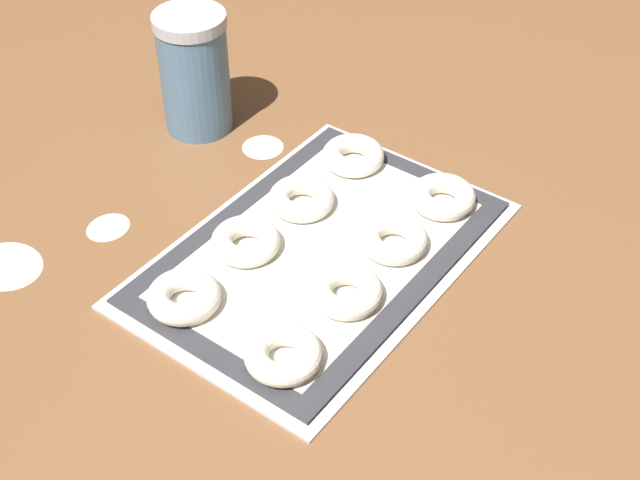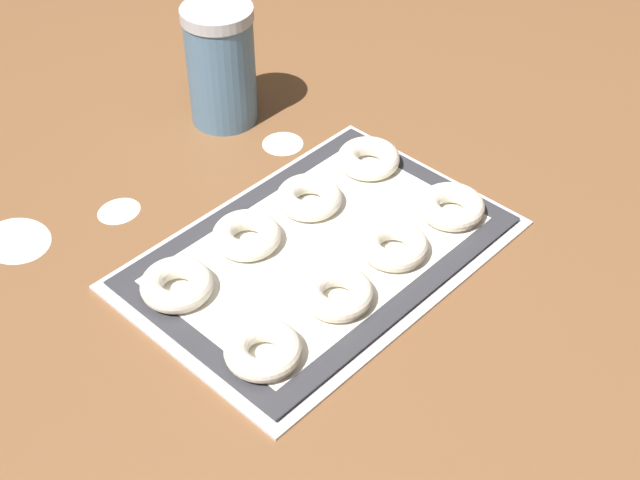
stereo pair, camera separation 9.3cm
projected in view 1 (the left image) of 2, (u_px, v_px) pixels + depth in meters
The scene contains 15 objects.
ground_plane at pixel (338, 258), 1.04m from camera, with size 2.80×2.80×0.00m, color brown.
baking_tray at pixel (320, 253), 1.04m from camera, with size 0.44×0.30×0.01m.
baking_mat at pixel (320, 249), 1.03m from camera, with size 0.41×0.27×0.00m.
bagel_front_far_left at pixel (283, 354), 0.89m from camera, with size 0.08×0.08×0.03m.
bagel_front_mid_left at pixel (346, 291), 0.96m from camera, with size 0.08×0.08×0.03m.
bagel_front_mid_right at pixel (393, 239), 1.02m from camera, with size 0.08×0.08×0.03m.
bagel_front_far_right at pixel (443, 197), 1.08m from camera, with size 0.08×0.08×0.03m.
bagel_back_far_left at pixel (184, 297), 0.95m from camera, with size 0.08×0.08×0.03m.
bagel_back_mid_left at pixel (246, 241), 1.02m from camera, with size 0.08×0.08×0.03m.
bagel_back_mid_right at pixel (301, 198), 1.08m from camera, with size 0.08×0.08×0.03m.
bagel_back_far_right at pixel (353, 155), 1.14m from camera, with size 0.08×0.08×0.03m.
flour_canister at pixel (195, 72), 1.18m from camera, with size 0.10×0.10×0.17m.
flour_patch_near at pixel (263, 146), 1.20m from camera, with size 0.06×0.06×0.00m.
flour_patch_far at pixel (108, 227), 1.07m from camera, with size 0.06×0.05×0.00m.
flour_patch_side at pixel (6, 265), 1.02m from camera, with size 0.08×0.09×0.00m.
Camera 1 is at (-0.62, -0.43, 0.71)m, focal length 50.00 mm.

